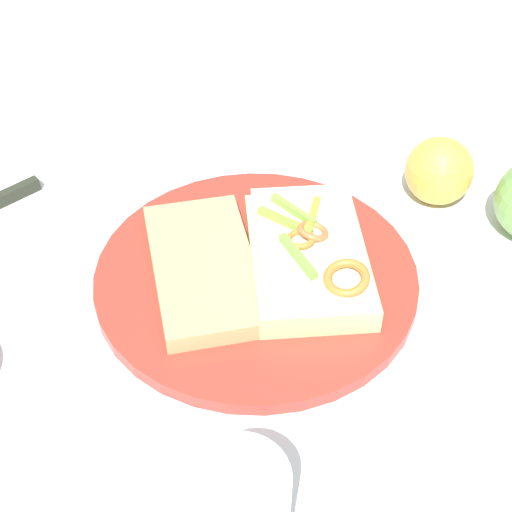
% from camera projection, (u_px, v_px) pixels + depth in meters
% --- Properties ---
extents(ground_plane, '(2.00, 2.00, 0.00)m').
position_uv_depth(ground_plane, '(256.00, 282.00, 0.72)').
color(ground_plane, silver).
rests_on(ground_plane, ground).
extents(plate, '(0.30, 0.30, 0.01)m').
position_uv_depth(plate, '(256.00, 277.00, 0.71)').
color(plate, '#B13328').
rests_on(plate, ground_plane).
extents(sandwich, '(0.15, 0.19, 0.05)m').
position_uv_depth(sandwich, '(309.00, 254.00, 0.70)').
color(sandwich, beige).
rests_on(sandwich, plate).
extents(bread_slice_side, '(0.13, 0.19, 0.02)m').
position_uv_depth(bread_slice_side, '(204.00, 268.00, 0.70)').
color(bread_slice_side, tan).
rests_on(bread_slice_side, plate).
extents(apple_2, '(0.10, 0.10, 0.07)m').
position_uv_depth(apple_2, '(439.00, 171.00, 0.78)').
color(apple_2, gold).
rests_on(apple_2, ground_plane).
extents(knife, '(0.13, 0.05, 0.01)m').
position_uv_depth(knife, '(0.00, 201.00, 0.79)').
color(knife, silver).
rests_on(knife, ground_plane).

